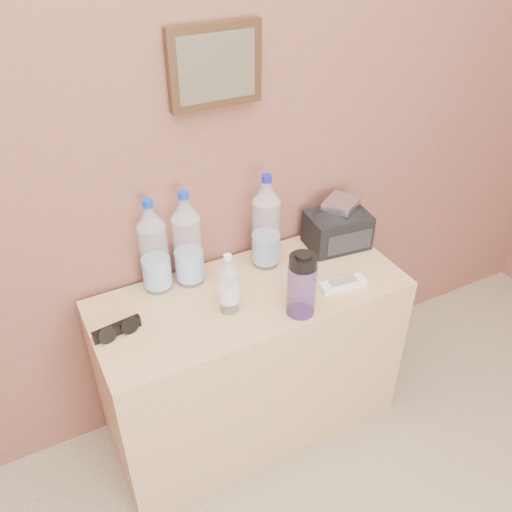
{
  "coord_description": "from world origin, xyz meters",
  "views": [
    {
      "loc": [
        -0.4,
        0.45,
        1.88
      ],
      "look_at": [
        0.26,
        1.71,
        0.87
      ],
      "focal_mm": 38.0,
      "sensor_mm": 36.0,
      "label": 1
    }
  ],
  "objects": [
    {
      "name": "picture_frame",
      "position": [
        0.26,
        1.98,
        1.4
      ],
      "size": [
        0.3,
        0.03,
        0.25
      ],
      "primitive_type": null,
      "color": "#382311",
      "rests_on": "room_shell"
    },
    {
      "name": "dresser",
      "position": [
        0.26,
        1.75,
        0.34
      ],
      "size": [
        1.1,
        0.46,
        0.69
      ],
      "primitive_type": "cube",
      "color": "tan",
      "rests_on": "ground"
    },
    {
      "name": "pet_large_a",
      "position": [
        0.1,
        1.91,
        0.84
      ],
      "size": [
        0.1,
        0.1,
        0.36
      ],
      "rotation": [
        0.0,
        0.0,
        0.42
      ],
      "color": "#C8E7F8",
      "rests_on": "dresser"
    },
    {
      "name": "pet_large_b",
      "position": [
        -0.02,
        1.93,
        0.84
      ],
      "size": [
        0.09,
        0.09,
        0.35
      ],
      "rotation": [
        0.0,
        0.0,
        -0.23
      ],
      "color": "white",
      "rests_on": "dresser"
    },
    {
      "name": "pet_large_c",
      "position": [
        0.38,
        1.88,
        0.85
      ],
      "size": [
        0.1,
        0.1,
        0.36
      ],
      "rotation": [
        0.0,
        0.0,
        0.24
      ],
      "color": "silver",
      "rests_on": "dresser"
    },
    {
      "name": "pet_small",
      "position": [
        0.15,
        1.7,
        0.78
      ],
      "size": [
        0.06,
        0.06,
        0.22
      ],
      "rotation": [
        0.0,
        0.0,
        0.22
      ],
      "color": "silver",
      "rests_on": "dresser"
    },
    {
      "name": "nalgene_bottle",
      "position": [
        0.36,
        1.59,
        0.8
      ],
      "size": [
        0.09,
        0.09,
        0.23
      ],
      "rotation": [
        0.0,
        0.0,
        0.33
      ],
      "color": "#513082",
      "rests_on": "dresser"
    },
    {
      "name": "sunglasses",
      "position": [
        -0.21,
        1.76,
        0.71
      ],
      "size": [
        0.16,
        0.08,
        0.04
      ],
      "primitive_type": null,
      "rotation": [
        0.0,
        0.0,
        0.13
      ],
      "color": "black",
      "rests_on": "dresser"
    },
    {
      "name": "ac_remote",
      "position": [
        0.56,
        1.63,
        0.7
      ],
      "size": [
        0.17,
        0.07,
        0.02
      ],
      "primitive_type": "cube",
      "rotation": [
        0.0,
        0.0,
        -0.12
      ],
      "color": "silver",
      "rests_on": "dresser"
    },
    {
      "name": "toiletry_bag",
      "position": [
        0.69,
        1.86,
        0.76
      ],
      "size": [
        0.25,
        0.19,
        0.16
      ],
      "primitive_type": null,
      "rotation": [
        0.0,
        0.0,
        -0.11
      ],
      "color": "black",
      "rests_on": "dresser"
    },
    {
      "name": "foil_packet",
      "position": [
        0.71,
        1.88,
        0.86
      ],
      "size": [
        0.17,
        0.16,
        0.03
      ],
      "primitive_type": "cube",
      "rotation": [
        0.0,
        0.0,
        0.56
      ],
      "color": "white",
      "rests_on": "toiletry_bag"
    }
  ]
}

